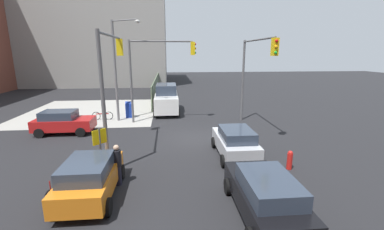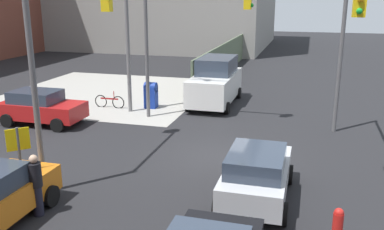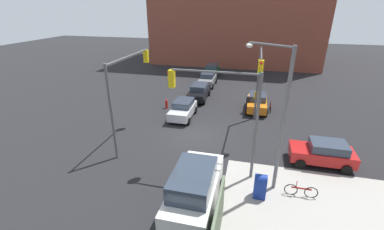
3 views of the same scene
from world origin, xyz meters
name	(u,v)px [view 3 (image 3 of 3)]	position (x,y,z in m)	size (l,w,h in m)	color
ground_plane	(196,135)	(0.00, 0.00, 0.00)	(120.00, 120.00, 0.00)	black
building_brick_west	(238,3)	(-32.00, 0.19, 9.92)	(16.00, 28.00, 19.84)	brown
traffic_signal_nw_corner	(259,75)	(-2.48, 4.50, 4.62)	(5.33, 0.36, 6.50)	#59595B
traffic_signal_se_corner	(127,82)	(2.04, -4.50, 4.68)	(6.36, 0.36, 6.50)	#59595B
traffic_signal_ne_corner	(222,103)	(4.50, 2.51, 4.62)	(0.36, 5.23, 6.50)	#59595B
street_lamp_corner	(278,110)	(5.01, 5.48, 4.70)	(1.61, 2.34, 8.00)	slate
warning_sign_two_way	(256,99)	(-5.40, 4.54, 1.64)	(0.48, 0.48, 2.40)	#4C4C4C
mailbox_blue	(260,185)	(6.20, 5.00, 0.76)	(0.56, 0.64, 1.43)	navy
fire_hydrant	(166,104)	(-5.00, -4.20, 0.49)	(0.26, 0.26, 0.94)	red
sedan_gray	(208,79)	(-13.95, -1.65, 0.84)	(4.01, 2.02, 1.62)	slate
hatchback_red	(323,153)	(1.94, 8.96, 0.84)	(2.02, 3.92, 1.62)	#B21919
coupe_orange	(257,102)	(-6.68, 4.67, 0.84)	(4.00, 2.02, 1.62)	orange
sedan_silver	(183,109)	(-3.21, -1.95, 0.84)	(3.99, 2.02, 1.62)	#B7BABF
sedan_green	(212,70)	(-18.98, -1.98, 0.84)	(4.29, 2.02, 1.62)	#1E6638
coupe_black	(199,92)	(-8.52, -1.61, 0.84)	(4.38, 2.02, 1.62)	black
van_white_delivery	(195,190)	(8.00, 1.80, 1.28)	(5.40, 2.32, 2.62)	white
pedestrian_crossing	(248,103)	(-5.80, 3.80, 0.95)	(0.36, 0.36, 1.81)	black
bicycle_leaning_on_fence	(301,191)	(5.60, 7.20, 0.35)	(0.05, 1.75, 0.97)	black
bicycle_at_crosswalk	(270,107)	(-6.80, 6.00, 0.35)	(1.75, 0.05, 0.97)	black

